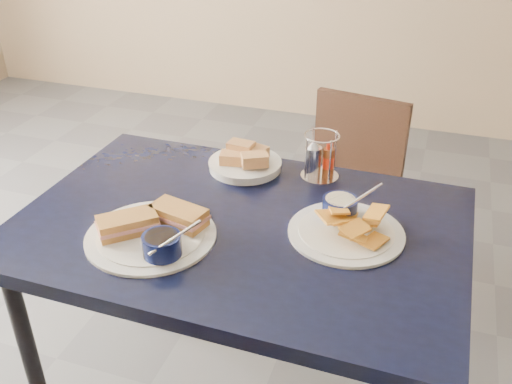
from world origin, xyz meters
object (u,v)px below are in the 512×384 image
(dining_table, at_px, (240,245))
(condiment_caddy, at_px, (319,159))
(plantain_plate, at_px, (345,223))
(bread_basket, at_px, (245,161))
(sandwich_plate, at_px, (154,230))
(chair_far, at_px, (345,182))

(dining_table, height_order, condiment_caddy, condiment_caddy)
(plantain_plate, xyz_separation_m, bread_basket, (-0.34, 0.23, 0.00))
(sandwich_plate, relative_size, plantain_plate, 1.13)
(chair_far, height_order, condiment_caddy, condiment_caddy)
(dining_table, bearing_deg, plantain_plate, 10.51)
(chair_far, xyz_separation_m, plantain_plate, (0.12, -0.79, 0.32))
(plantain_plate, bearing_deg, sandwich_plate, -156.93)
(dining_table, relative_size, plantain_plate, 3.98)
(chair_far, height_order, sandwich_plate, sandwich_plate)
(chair_far, xyz_separation_m, sandwich_plate, (-0.31, -0.97, 0.33))
(bread_basket, xyz_separation_m, condiment_caddy, (0.22, 0.02, 0.03))
(chair_far, bearing_deg, plantain_plate, -81.03)
(plantain_plate, bearing_deg, dining_table, -169.49)
(bread_basket, bearing_deg, dining_table, -73.33)
(sandwich_plate, xyz_separation_m, bread_basket, (0.09, 0.41, 0.00))
(sandwich_plate, bearing_deg, chair_far, 72.45)
(plantain_plate, xyz_separation_m, condiment_caddy, (-0.13, 0.25, 0.04))
(chair_far, height_order, bread_basket, bread_basket)
(plantain_plate, distance_m, bread_basket, 0.41)
(dining_table, relative_size, chair_far, 1.46)
(chair_far, xyz_separation_m, condiment_caddy, (-0.00, -0.54, 0.36))
(chair_far, relative_size, sandwich_plate, 2.40)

